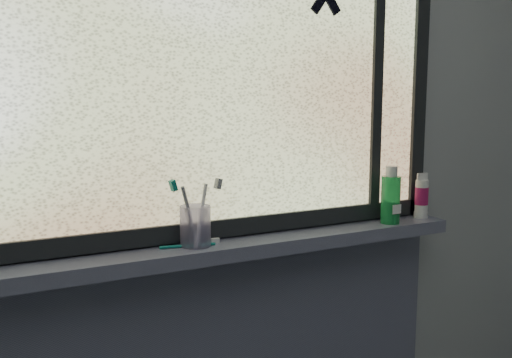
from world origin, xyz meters
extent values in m
cube|color=#9EA3A8|center=(0.00, 1.30, 1.25)|extent=(3.00, 0.01, 2.50)
cube|color=#545770|center=(0.00, 1.23, 1.00)|extent=(1.62, 0.14, 0.04)
cube|color=silver|center=(0.00, 1.28, 1.53)|extent=(1.50, 0.01, 1.00)
cube|color=black|center=(0.00, 1.28, 1.05)|extent=(1.60, 0.03, 0.05)
cube|color=black|center=(0.78, 1.28, 1.53)|extent=(0.05, 0.03, 1.10)
cube|color=black|center=(0.60, 1.28, 1.53)|extent=(0.03, 0.03, 1.00)
cylinder|color=#B5A9E0|center=(-0.03, 1.23, 1.07)|extent=(0.09, 0.09, 0.11)
cylinder|color=green|center=(0.62, 1.21, 1.11)|extent=(0.07, 0.07, 0.15)
cylinder|color=silver|center=(0.77, 1.23, 1.10)|extent=(0.05, 0.05, 0.11)
camera|label=1|loc=(-0.57, -0.17, 1.42)|focal=40.00mm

